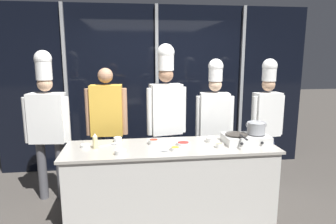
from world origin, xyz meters
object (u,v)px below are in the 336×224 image
(stock_pot, at_px, (256,128))
(prep_bowl_bell_pepper, at_px, (183,143))
(prep_bowl_mushrooms, at_px, (219,145))
(serving_spoon_solid, at_px, (162,151))
(person_guest, at_px, (107,119))
(frying_pan, at_px, (237,133))
(squeeze_bottle_oil, at_px, (95,141))
(chef_head, at_px, (47,117))
(prep_bowl_bean_sprouts, at_px, (118,139))
(chef_line, at_px, (214,114))
(prep_bowl_chicken, at_px, (211,139))
(chef_sous, at_px, (166,107))
(prep_bowl_noodles, at_px, (86,145))
(prep_bowl_chili_flakes, at_px, (153,141))
(chef_pastry, at_px, (267,112))
(portable_stove, at_px, (246,139))
(serving_spoon_slotted, at_px, (111,144))
(prep_bowl_shrimp, at_px, (120,152))
(prep_bowl_carrots, at_px, (175,148))

(stock_pot, relative_size, prep_bowl_bell_pepper, 1.47)
(prep_bowl_mushrooms, distance_m, serving_spoon_solid, 0.66)
(person_guest, bearing_deg, frying_pan, 156.49)
(squeeze_bottle_oil, distance_m, person_guest, 0.75)
(prep_bowl_bell_pepper, relative_size, chef_head, 0.08)
(prep_bowl_bean_sprouts, relative_size, person_guest, 0.06)
(chef_line, bearing_deg, person_guest, 8.19)
(prep_bowl_chicken, bearing_deg, squeeze_bottle_oil, -176.75)
(prep_bowl_chicken, height_order, chef_head, chef_head)
(serving_spoon_solid, relative_size, chef_line, 0.12)
(chef_sous, distance_m, chef_line, 0.72)
(prep_bowl_bell_pepper, height_order, prep_bowl_mushrooms, prep_bowl_mushrooms)
(prep_bowl_noodles, relative_size, prep_bowl_bean_sprouts, 1.13)
(stock_pot, distance_m, squeeze_bottle_oil, 1.88)
(prep_bowl_chili_flakes, relative_size, chef_pastry, 0.07)
(person_guest, bearing_deg, portable_stove, 158.26)
(prep_bowl_noodles, relative_size, serving_spoon_slotted, 0.52)
(prep_bowl_noodles, xyz_separation_m, prep_bowl_shrimp, (0.40, -0.30, 0.01))
(stock_pot, xyz_separation_m, person_guest, (-1.79, 0.74, -0.00))
(portable_stove, height_order, prep_bowl_chicken, portable_stove)
(chef_head, bearing_deg, prep_bowl_mushrooms, 163.67)
(prep_bowl_bell_pepper, relative_size, prep_bowl_shrimp, 1.29)
(prep_bowl_noodles, xyz_separation_m, chef_head, (-0.55, 0.59, 0.22))
(prep_bowl_carrots, relative_size, chef_line, 0.06)
(serving_spoon_slotted, bearing_deg, chef_pastry, 14.57)
(frying_pan, xyz_separation_m, serving_spoon_solid, (-0.91, -0.20, -0.12))
(serving_spoon_slotted, height_order, chef_line, chef_line)
(stock_pot, bearing_deg, chef_sous, 145.21)
(prep_bowl_mushrooms, distance_m, chef_pastry, 1.27)
(prep_bowl_shrimp, height_order, serving_spoon_solid, prep_bowl_shrimp)
(chef_pastry, bearing_deg, person_guest, -9.06)
(stock_pot, xyz_separation_m, chef_sous, (-0.99, 0.69, 0.15))
(frying_pan, bearing_deg, prep_bowl_bean_sprouts, 169.92)
(portable_stove, xyz_separation_m, prep_bowl_carrots, (-0.88, -0.17, -0.03))
(frying_pan, relative_size, serving_spoon_slotted, 2.17)
(prep_bowl_chicken, bearing_deg, prep_bowl_shrimp, -163.68)
(portable_stove, bearing_deg, prep_bowl_bell_pepper, 179.93)
(squeeze_bottle_oil, relative_size, serving_spoon_solid, 0.80)
(prep_bowl_carrots, distance_m, chef_head, 1.77)
(squeeze_bottle_oil, distance_m, chef_sous, 1.14)
(chef_line, bearing_deg, prep_bowl_chili_flakes, 43.42)
(chef_head, bearing_deg, prep_bowl_bean_sprouts, 160.20)
(person_guest, xyz_separation_m, chef_line, (1.50, 0.02, 0.02))
(prep_bowl_carrots, bearing_deg, prep_bowl_noodles, 166.17)
(prep_bowl_noodles, bearing_deg, person_guest, 73.49)
(frying_pan, height_order, prep_bowl_noodles, frying_pan)
(prep_bowl_shrimp, distance_m, person_guest, 1.01)
(prep_bowl_chili_flakes, bearing_deg, serving_spoon_solid, -77.07)
(chef_sous, bearing_deg, serving_spoon_slotted, 28.13)
(prep_bowl_chicken, relative_size, prep_bowl_shrimp, 1.07)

